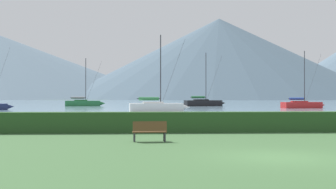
{
  "coord_description": "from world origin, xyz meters",
  "views": [
    {
      "loc": [
        -4.72,
        -15.26,
        2.09
      ],
      "look_at": [
        -0.19,
        65.7,
        2.46
      ],
      "focal_mm": 48.15,
      "sensor_mm": 36.0,
      "label": 1
    }
  ],
  "objects_px": {
    "sailboat_slip_6": "(204,103)",
    "sailboat_slip_7": "(302,104)",
    "sailboat_slip_0": "(157,106)",
    "sailboat_slip_5": "(83,103)",
    "park_bench_near_path": "(150,130)"
  },
  "relations": [
    {
      "from": "sailboat_slip_6",
      "to": "sailboat_slip_7",
      "type": "distance_m",
      "value": 24.26
    },
    {
      "from": "sailboat_slip_6",
      "to": "sailboat_slip_0",
      "type": "bearing_deg",
      "value": -119.36
    },
    {
      "from": "sailboat_slip_5",
      "to": "sailboat_slip_0",
      "type": "bearing_deg",
      "value": -74.6
    },
    {
      "from": "sailboat_slip_5",
      "to": "sailboat_slip_7",
      "type": "distance_m",
      "value": 46.25
    },
    {
      "from": "sailboat_slip_6",
      "to": "sailboat_slip_5",
      "type": "bearing_deg",
      "value": 165.18
    },
    {
      "from": "sailboat_slip_5",
      "to": "sailboat_slip_7",
      "type": "xyz_separation_m",
      "value": [
        41.53,
        -20.35,
        -0.04
      ]
    },
    {
      "from": "sailboat_slip_0",
      "to": "park_bench_near_path",
      "type": "xyz_separation_m",
      "value": [
        -1.63,
        -41.58,
        -0.18
      ]
    },
    {
      "from": "sailboat_slip_5",
      "to": "sailboat_slip_7",
      "type": "bearing_deg",
      "value": -32.74
    },
    {
      "from": "sailboat_slip_6",
      "to": "park_bench_near_path",
      "type": "relative_size",
      "value": 7.36
    },
    {
      "from": "sailboat_slip_0",
      "to": "park_bench_near_path",
      "type": "bearing_deg",
      "value": -96.96
    },
    {
      "from": "sailboat_slip_0",
      "to": "sailboat_slip_5",
      "type": "distance_m",
      "value": 39.97
    },
    {
      "from": "sailboat_slip_7",
      "to": "sailboat_slip_6",
      "type": "bearing_deg",
      "value": 121.17
    },
    {
      "from": "sailboat_slip_0",
      "to": "sailboat_slip_5",
      "type": "relative_size",
      "value": 1.02
    },
    {
      "from": "sailboat_slip_0",
      "to": "park_bench_near_path",
      "type": "distance_m",
      "value": 41.61
    },
    {
      "from": "sailboat_slip_0",
      "to": "sailboat_slip_7",
      "type": "distance_m",
      "value": 31.35
    }
  ]
}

